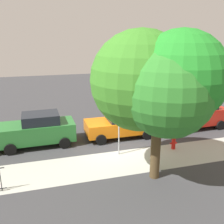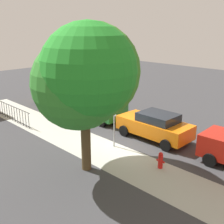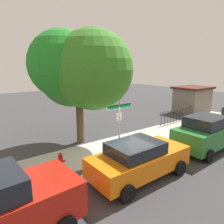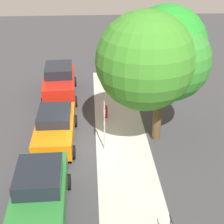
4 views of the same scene
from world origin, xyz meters
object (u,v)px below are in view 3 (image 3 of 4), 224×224
Objects in this scene: car_orange at (139,159)px; fire_hydrant at (61,161)px; car_green at (207,133)px; shade_tree at (77,71)px; street_sign at (119,116)px; utility_shed at (192,99)px.

car_orange is 5.55× the size of fire_hydrant.
car_green reaches higher than fire_hydrant.
shade_tree is 1.52× the size of car_green.
street_sign reaches higher than car_green.
shade_tree is 6.02m from car_orange.
shade_tree reaches higher than car_orange.
shade_tree is at bearing 133.86° from car_green.
car_green is at bearing -45.05° from shade_tree.
street_sign is at bearing 69.43° from car_orange.
fire_hydrant is at bearing -168.12° from utility_shed.
street_sign is 0.67× the size of car_green.
car_orange is 5.02m from car_green.
car_orange is at bearing -155.90° from utility_shed.
car_green is at bearing -143.35° from utility_shed.
car_orange is (0.04, -4.96, -3.41)m from shade_tree.
street_sign is 0.44× the size of shade_tree.
utility_shed is (12.97, 0.82, -2.96)m from shade_tree.
car_green is (5.06, -5.07, -3.28)m from shade_tree.
fire_hydrant is at bearing 176.43° from street_sign.
shade_tree reaches higher than car_green.
street_sign is at bearing -70.11° from shade_tree.
shade_tree is 1.87× the size of utility_shed.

